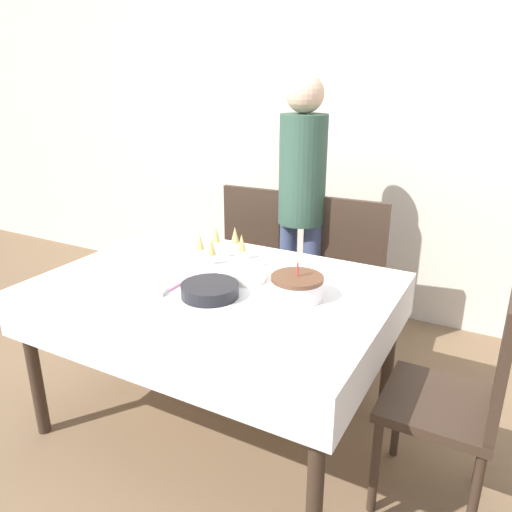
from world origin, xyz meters
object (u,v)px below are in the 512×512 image
Objects in this scene: dining_chair_right_end at (465,392)px; plate_stack_main at (210,290)px; champagne_tray at (221,251)px; plate_stack_dessert at (245,275)px; dining_chair_far_left at (245,257)px; dining_chair_far_right at (347,276)px; person_standing at (302,190)px; birthday_cake at (297,287)px.

dining_chair_right_end reaches higher than plate_stack_main.
champagne_tray is 1.23× the size of plate_stack_main.
plate_stack_dessert is (0.04, 0.23, -0.00)m from plate_stack_main.
dining_chair_far_left is 3.90× the size of plate_stack_main.
dining_chair_far_right is at bearing 74.42° from plate_stack_main.
dining_chair_far_right is at bearing -10.76° from person_standing.
champagne_tray reaches higher than birthday_cake.
plate_stack_dessert is at bearing 174.31° from dining_chair_right_end.
dining_chair_far_right reaches higher than plate_stack_dessert.
person_standing is at bearing 82.08° from champagne_tray.
birthday_cake is at bearing -67.12° from person_standing.
birthday_cake is 0.13× the size of person_standing.
birthday_cake is 1.01m from person_standing.
birthday_cake is 0.90× the size of plate_stack_main.
dining_chair_far_right is (0.70, -0.00, 0.00)m from dining_chair_far_left.
dining_chair_far_left and dining_chair_right_end have the same top height.
dining_chair_far_right reaches higher than champagne_tray.
person_standing is at bearing 169.24° from dining_chair_far_right.
champagne_tray is (0.26, -0.68, 0.30)m from dining_chair_far_left.
champagne_tray is at bearing -122.53° from dining_chair_far_right.
birthday_cake is (0.05, -0.85, 0.27)m from dining_chair_far_right.
person_standing is (-0.38, 0.91, 0.20)m from birthday_cake.
person_standing reaches higher than dining_chair_right_end.
champagne_tray reaches higher than plate_stack_main.
dining_chair_far_right is 1.17m from dining_chair_right_end.
champagne_tray is 0.23m from plate_stack_dessert.
dining_chair_far_left is 0.70m from dining_chair_far_right.
dining_chair_far_left is at bearing 112.12° from plate_stack_main.
plate_stack_dessert is at bearing 166.91° from birthday_cake.
dining_chair_right_end is (1.46, -0.88, 0.00)m from dining_chair_far_left.
birthday_cake is at bearing -18.75° from champagne_tray.
plate_stack_dessert is at bearing -83.80° from person_standing.
dining_chair_far_right is 1.00× the size of dining_chair_right_end.
dining_chair_far_right is at bearing 57.47° from champagne_tray.
dining_chair_far_right is 4.34× the size of birthday_cake.
birthday_cake is at bearing 177.43° from dining_chair_right_end.
dining_chair_far_left is at bearing 110.81° from champagne_tray.
champagne_tray is at bearing -97.92° from person_standing.
champagne_tray is at bearing -69.19° from dining_chair_far_left.
dining_chair_right_end reaches higher than champagne_tray.
plate_stack_main is at bearing -65.25° from champagne_tray.
person_standing is (-0.33, 0.06, 0.47)m from dining_chair_far_right.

